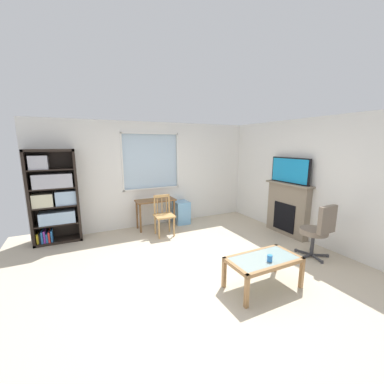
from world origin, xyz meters
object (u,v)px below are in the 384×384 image
(coffee_table, at_px, (263,262))
(sippy_cup, at_px, (270,258))
(tv, at_px, (290,170))
(bookshelf, at_px, (53,196))
(office_chair, at_px, (319,229))
(fireplace, at_px, (287,209))
(wooden_chair, at_px, (164,215))
(plastic_drawer_unit, at_px, (181,212))
(desk_under_window, at_px, (155,205))

(coffee_table, xyz_separation_m, sippy_cup, (-0.00, -0.11, 0.11))
(tv, xyz_separation_m, sippy_cup, (-1.93, -1.48, -0.96))
(bookshelf, xyz_separation_m, office_chair, (4.19, -2.92, -0.42))
(tv, xyz_separation_m, office_chair, (-0.43, -1.11, -0.90))
(fireplace, height_order, office_chair, fireplace)
(fireplace, height_order, tv, tv)
(tv, bearing_deg, office_chair, -111.39)
(fireplace, relative_size, tv, 1.19)
(wooden_chair, bearing_deg, fireplace, -25.46)
(plastic_drawer_unit, relative_size, coffee_table, 0.56)
(plastic_drawer_unit, bearing_deg, bookshelf, 178.83)
(fireplace, xyz_separation_m, sippy_cup, (-1.94, -1.48, -0.09))
(wooden_chair, distance_m, tv, 2.93)
(bookshelf, height_order, fireplace, bookshelf)
(desk_under_window, relative_size, sippy_cup, 10.42)
(coffee_table, bearing_deg, wooden_chair, 102.39)
(bookshelf, xyz_separation_m, wooden_chair, (2.14, -0.62, -0.51))
(bookshelf, distance_m, desk_under_window, 2.15)
(wooden_chair, relative_size, tv, 0.91)
(coffee_table, height_order, sippy_cup, sippy_cup)
(tv, height_order, sippy_cup, tv)
(wooden_chair, relative_size, sippy_cup, 10.00)
(office_chair, xyz_separation_m, sippy_cup, (-1.49, -0.37, -0.06))
(bookshelf, distance_m, wooden_chair, 2.28)
(wooden_chair, distance_m, fireplace, 2.78)
(desk_under_window, distance_m, coffee_table, 3.14)
(desk_under_window, distance_m, tv, 3.16)
(office_chair, bearing_deg, plastic_drawer_unit, 115.64)
(office_chair, distance_m, sippy_cup, 1.54)
(coffee_table, bearing_deg, office_chair, 9.95)
(wooden_chair, xyz_separation_m, fireplace, (2.51, -1.19, 0.13))
(bookshelf, distance_m, sippy_cup, 4.29)
(wooden_chair, bearing_deg, plastic_drawer_unit, 39.73)
(sippy_cup, bearing_deg, plastic_drawer_unit, 87.92)
(fireplace, bearing_deg, office_chair, -112.20)
(desk_under_window, relative_size, office_chair, 0.94)
(desk_under_window, xyz_separation_m, tv, (2.51, -1.71, 0.87))
(wooden_chair, height_order, plastic_drawer_unit, wooden_chair)
(bookshelf, distance_m, coffee_table, 4.22)
(plastic_drawer_unit, bearing_deg, desk_under_window, -175.92)
(desk_under_window, xyz_separation_m, coffee_table, (0.59, -3.08, -0.20))
(wooden_chair, distance_m, sippy_cup, 2.73)
(coffee_table, relative_size, sippy_cup, 11.41)
(fireplace, xyz_separation_m, tv, (-0.02, 0.00, 0.86))
(tv, height_order, coffee_table, tv)
(wooden_chair, relative_size, plastic_drawer_unit, 1.56)
(desk_under_window, height_order, wooden_chair, wooden_chair)
(fireplace, relative_size, coffee_table, 1.15)
(sippy_cup, bearing_deg, wooden_chair, 101.85)
(desk_under_window, height_order, office_chair, office_chair)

